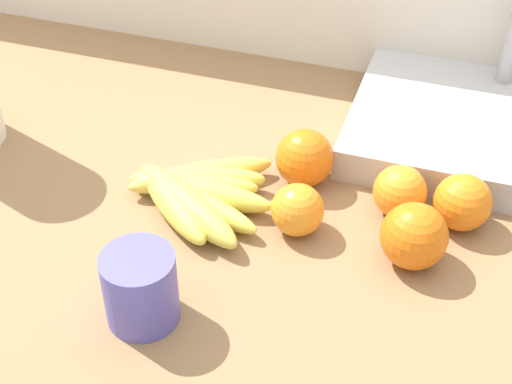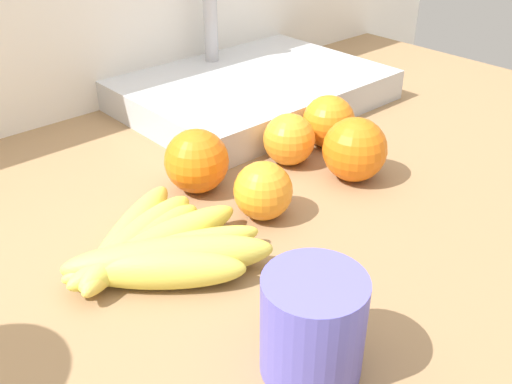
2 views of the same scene
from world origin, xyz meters
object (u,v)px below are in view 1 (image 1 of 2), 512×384
(orange_far_right, at_px, (463,202))
(orange_back_right, at_px, (400,192))
(orange_front, at_px, (304,158))
(orange_back_left, at_px, (297,210))
(mug, at_px, (140,288))
(orange_right, at_px, (414,236))
(banana_bunch, at_px, (192,193))
(sink_basin, at_px, (495,130))

(orange_far_right, bearing_deg, orange_back_right, -179.11)
(orange_front, xyz_separation_m, orange_back_left, (0.02, -0.10, -0.01))
(orange_far_right, height_order, mug, mug)
(orange_back_left, height_order, mug, mug)
(orange_right, bearing_deg, orange_back_left, 175.87)
(mug, bearing_deg, orange_back_right, 48.07)
(mug, bearing_deg, banana_bunch, 95.82)
(banana_bunch, distance_m, orange_far_right, 0.35)
(orange_right, bearing_deg, mug, -146.13)
(orange_back_left, bearing_deg, sink_basin, 50.49)
(orange_far_right, distance_m, mug, 0.42)
(banana_bunch, relative_size, orange_front, 2.68)
(orange_back_left, distance_m, mug, 0.23)
(orange_far_right, xyz_separation_m, sink_basin, (0.03, 0.19, -0.01))
(orange_right, relative_size, mug, 0.91)
(banana_bunch, height_order, orange_back_left, orange_back_left)
(orange_back_right, bearing_deg, banana_bunch, -165.28)
(orange_back_left, relative_size, sink_basin, 0.17)
(orange_right, bearing_deg, orange_front, 146.36)
(orange_far_right, relative_size, orange_back_left, 1.09)
(orange_back_right, bearing_deg, sink_basin, 61.45)
(orange_back_left, bearing_deg, mug, -122.88)
(orange_far_right, xyz_separation_m, orange_back_left, (-0.20, -0.08, -0.00))
(banana_bunch, xyz_separation_m, orange_far_right, (0.34, 0.07, 0.02))
(orange_back_left, height_order, sink_basin, sink_basin)
(orange_front, height_order, orange_back_left, orange_front)
(sink_basin, bearing_deg, orange_right, -104.83)
(orange_back_right, bearing_deg, orange_far_right, 0.89)
(sink_basin, height_order, mug, sink_basin)
(orange_back_right, bearing_deg, orange_front, 169.54)
(orange_back_right, distance_m, sink_basin, 0.22)
(banana_bunch, xyz_separation_m, orange_front, (0.13, 0.09, 0.02))
(orange_front, bearing_deg, orange_far_right, -6.29)
(orange_back_left, height_order, orange_back_right, orange_back_right)
(mug, bearing_deg, orange_back_left, 57.12)
(banana_bunch, bearing_deg, sink_basin, 35.55)
(orange_back_left, bearing_deg, orange_right, -4.13)
(banana_bunch, distance_m, orange_back_left, 0.15)
(banana_bunch, relative_size, mug, 2.36)
(banana_bunch, relative_size, orange_back_left, 3.13)
(banana_bunch, distance_m, orange_back_right, 0.27)
(orange_right, bearing_deg, sink_basin, 75.17)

